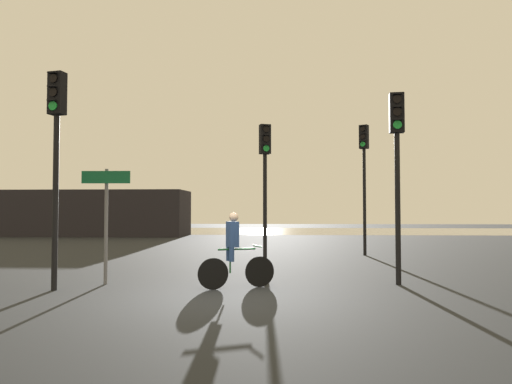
{
  "coord_description": "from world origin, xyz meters",
  "views": [
    {
      "loc": [
        1.31,
        -9.26,
        1.62
      ],
      "look_at": [
        0.5,
        5.0,
        2.2
      ],
      "focal_mm": 35.0,
      "sensor_mm": 36.0,
      "label": 1
    }
  ],
  "objects_px": {
    "traffic_light_center": "(265,167)",
    "distant_building": "(73,213)",
    "traffic_light_far_right": "(364,165)",
    "traffic_light_near_left": "(56,138)",
    "direction_sign_post": "(106,209)",
    "traffic_light_near_right": "(397,151)",
    "cyclist": "(234,250)"
  },
  "relations": [
    {
      "from": "traffic_light_center",
      "to": "cyclist",
      "type": "xyz_separation_m",
      "value": [
        -0.49,
        -4.49,
        -2.17
      ]
    },
    {
      "from": "distant_building",
      "to": "traffic_light_near_left",
      "type": "bearing_deg",
      "value": -67.42
    },
    {
      "from": "traffic_light_far_right",
      "to": "direction_sign_post",
      "type": "bearing_deg",
      "value": 76.5
    },
    {
      "from": "traffic_light_center",
      "to": "traffic_light_near_right",
      "type": "relative_size",
      "value": 0.99
    },
    {
      "from": "traffic_light_near_left",
      "to": "traffic_light_far_right",
      "type": "relative_size",
      "value": 0.93
    },
    {
      "from": "traffic_light_far_right",
      "to": "direction_sign_post",
      "type": "xyz_separation_m",
      "value": [
        -7.05,
        -7.98,
        -1.7
      ]
    },
    {
      "from": "distant_building",
      "to": "direction_sign_post",
      "type": "height_order",
      "value": "distant_building"
    },
    {
      "from": "distant_building",
      "to": "traffic_light_near_left",
      "type": "relative_size",
      "value": 3.44
    },
    {
      "from": "distant_building",
      "to": "traffic_light_far_right",
      "type": "relative_size",
      "value": 3.18
    },
    {
      "from": "distant_building",
      "to": "traffic_light_far_right",
      "type": "height_order",
      "value": "traffic_light_far_right"
    },
    {
      "from": "traffic_light_center",
      "to": "cyclist",
      "type": "distance_m",
      "value": 5.01
    },
    {
      "from": "traffic_light_far_right",
      "to": "distant_building",
      "type": "bearing_deg",
      "value": -11.89
    },
    {
      "from": "cyclist",
      "to": "traffic_light_center",
      "type": "bearing_deg",
      "value": 149.14
    },
    {
      "from": "traffic_light_near_right",
      "to": "cyclist",
      "type": "distance_m",
      "value": 4.29
    },
    {
      "from": "traffic_light_near_left",
      "to": "direction_sign_post",
      "type": "xyz_separation_m",
      "value": [
        0.75,
        0.9,
        -1.47
      ]
    },
    {
      "from": "traffic_light_far_right",
      "to": "direction_sign_post",
      "type": "relative_size",
      "value": 1.9
    },
    {
      "from": "traffic_light_center",
      "to": "traffic_light_far_right",
      "type": "relative_size",
      "value": 0.87
    },
    {
      "from": "traffic_light_near_right",
      "to": "traffic_light_near_left",
      "type": "xyz_separation_m",
      "value": [
        -7.32,
        -1.2,
        0.16
      ]
    },
    {
      "from": "traffic_light_near_right",
      "to": "cyclist",
      "type": "bearing_deg",
      "value": 17.34
    },
    {
      "from": "traffic_light_far_right",
      "to": "direction_sign_post",
      "type": "height_order",
      "value": "traffic_light_far_right"
    },
    {
      "from": "traffic_light_center",
      "to": "direction_sign_post",
      "type": "bearing_deg",
      "value": 30.37
    },
    {
      "from": "direction_sign_post",
      "to": "traffic_light_far_right",
      "type": "bearing_deg",
      "value": -133.63
    },
    {
      "from": "distant_building",
      "to": "cyclist",
      "type": "distance_m",
      "value": 26.79
    },
    {
      "from": "traffic_light_near_right",
      "to": "traffic_light_far_right",
      "type": "bearing_deg",
      "value": -87.87
    },
    {
      "from": "traffic_light_center",
      "to": "traffic_light_near_right",
      "type": "bearing_deg",
      "value": 110.49
    },
    {
      "from": "traffic_light_center",
      "to": "distant_building",
      "type": "bearing_deg",
      "value": -72.39
    },
    {
      "from": "distant_building",
      "to": "traffic_light_near_right",
      "type": "bearing_deg",
      "value": -52.57
    },
    {
      "from": "traffic_light_center",
      "to": "traffic_light_near_right",
      "type": "height_order",
      "value": "traffic_light_near_right"
    },
    {
      "from": "traffic_light_center",
      "to": "cyclist",
      "type": "relative_size",
      "value": 2.65
    },
    {
      "from": "distant_building",
      "to": "cyclist",
      "type": "height_order",
      "value": "distant_building"
    },
    {
      "from": "direction_sign_post",
      "to": "traffic_light_near_left",
      "type": "bearing_deg",
      "value": 47.86
    },
    {
      "from": "traffic_light_near_left",
      "to": "traffic_light_near_right",
      "type": "bearing_deg",
      "value": -159.14
    }
  ]
}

